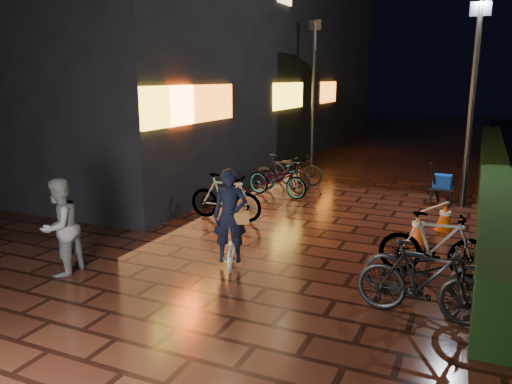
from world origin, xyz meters
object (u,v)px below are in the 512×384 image
at_px(traffic_barrier, 432,222).
at_px(cart_assembly, 441,183).
at_px(bystander_person, 60,227).
at_px(cyclist, 231,231).

xyz_separation_m(traffic_barrier, cart_assembly, (-0.05, 2.82, 0.27)).
bearing_deg(bystander_person, cyclist, 116.55).
bearing_deg(traffic_barrier, bystander_person, -139.23).
bearing_deg(cyclist, bystander_person, -148.41).
bearing_deg(cart_assembly, cyclist, -116.37).
distance_m(cyclist, cart_assembly, 6.74).
xyz_separation_m(bystander_person, cyclist, (2.40, 1.48, -0.18)).
bearing_deg(cart_assembly, bystander_person, -125.67).
relative_size(bystander_person, traffic_barrier, 1.08).
relative_size(cyclist, traffic_barrier, 1.14).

